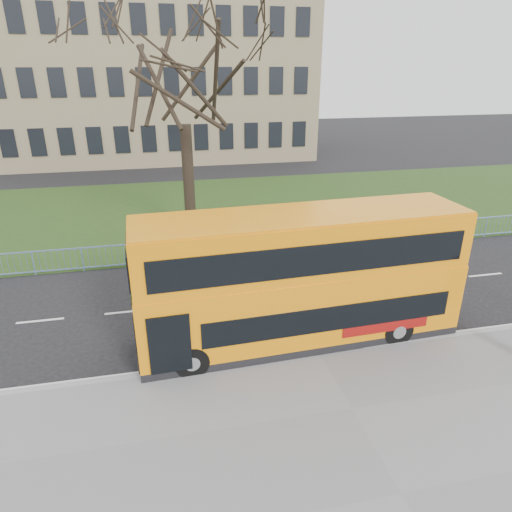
# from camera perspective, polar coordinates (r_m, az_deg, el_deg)

# --- Properties ---
(ground) EXTENTS (120.00, 120.00, 0.00)m
(ground) POSITION_cam_1_polar(r_m,az_deg,el_deg) (15.98, 5.97, -9.08)
(ground) COLOR black
(ground) RESTS_ON ground
(pavement) EXTENTS (80.00, 10.50, 0.12)m
(pavement) POSITION_cam_1_polar(r_m,az_deg,el_deg) (11.28, 17.69, -26.64)
(pavement) COLOR slate
(pavement) RESTS_ON ground
(kerb) EXTENTS (80.00, 0.20, 0.14)m
(kerb) POSITION_cam_1_polar(r_m,az_deg,el_deg) (14.73, 7.85, -11.96)
(kerb) COLOR gray
(kerb) RESTS_ON ground
(grass_verge) EXTENTS (80.00, 15.40, 0.08)m
(grass_verge) POSITION_cam_1_polar(r_m,az_deg,el_deg) (28.73, -2.75, 6.00)
(grass_verge) COLOR #223C16
(grass_verge) RESTS_ON ground
(guard_railing) EXTENTS (40.00, 0.12, 1.10)m
(guard_railing) POSITION_cam_1_polar(r_m,az_deg,el_deg) (21.42, 0.68, 1.38)
(guard_railing) COLOR #7395CC
(guard_railing) RESTS_ON ground
(bare_tree) EXTENTS (9.39, 9.39, 13.42)m
(bare_tree) POSITION_cam_1_polar(r_m,az_deg,el_deg) (22.91, -9.00, 18.61)
(bare_tree) COLOR black
(bare_tree) RESTS_ON grass_verge
(civic_building) EXTENTS (30.00, 15.00, 14.00)m
(civic_building) POSITION_cam_1_polar(r_m,az_deg,el_deg) (47.83, -13.73, 20.73)
(civic_building) COLOR #8C7B59
(civic_building) RESTS_ON ground
(yellow_bus) EXTENTS (10.33, 2.87, 4.29)m
(yellow_bus) POSITION_cam_1_polar(r_m,az_deg,el_deg) (14.35, 5.66, -2.52)
(yellow_bus) COLOR orange
(yellow_bus) RESTS_ON ground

